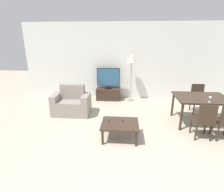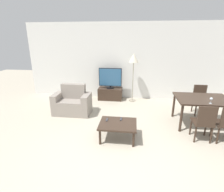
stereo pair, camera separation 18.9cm
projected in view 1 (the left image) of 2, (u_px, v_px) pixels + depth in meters
ground_plane at (121, 162)px, 3.18m from camera, size 18.00×18.00×0.00m
wall_back at (126, 62)px, 6.30m from camera, size 7.42×0.06×2.70m
armchair at (72, 104)px, 5.13m from camera, size 1.07×0.60×0.87m
tv_stand at (108, 94)px, 6.42m from camera, size 0.86×0.46×0.43m
tv at (108, 78)px, 6.24m from camera, size 0.82×0.29×0.73m
coffee_table at (120, 125)px, 3.84m from camera, size 0.81×0.66×0.38m
dining_table at (202, 100)px, 4.46m from camera, size 1.30×0.97×0.72m
dining_chair_near at (204, 120)px, 3.78m from camera, size 0.40×0.40×0.85m
dining_chair_far at (198, 97)px, 5.25m from camera, size 0.40×0.40×0.85m
floor_lamp at (132, 60)px, 5.90m from camera, size 0.33×0.33×1.68m
remote_primary at (123, 119)px, 4.01m from camera, size 0.04×0.15×0.02m
remote_secondary at (109, 120)px, 3.96m from camera, size 0.04×0.15×0.02m
wine_glass_left at (210, 98)px, 4.06m from camera, size 0.07×0.07×0.15m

